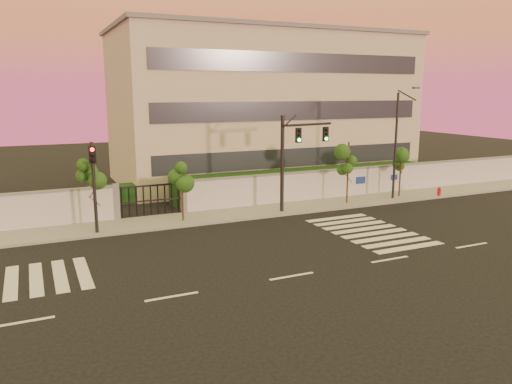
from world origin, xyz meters
TOP-DOWN VIEW (x-y plane):
  - ground at (0.00, 0.00)m, footprint 120.00×120.00m
  - sidewalk at (0.00, 10.50)m, footprint 60.00×3.00m
  - perimeter_wall at (0.10, 12.00)m, footprint 60.00×0.36m
  - hedge_row at (1.17, 14.74)m, footprint 41.00×4.25m
  - institutional_building at (9.00, 21.99)m, footprint 24.40×12.40m
  - road_markings at (-1.58, 3.76)m, footprint 57.00×7.62m
  - street_tree_c at (-6.36, 10.27)m, footprint 1.34×1.07m
  - street_tree_d at (-1.61, 10.04)m, footprint 1.32×1.05m
  - street_tree_e at (9.64, 10.07)m, footprint 1.40×1.12m
  - street_tree_f at (14.28, 10.36)m, footprint 1.41×1.12m
  - traffic_signal_main at (5.34, 9.71)m, footprint 3.77×0.98m
  - traffic_signal_secondary at (-6.44, 9.48)m, footprint 0.38×0.36m
  - streetlight_east at (13.36, 9.77)m, footprint 0.46×1.85m
  - fire_hydrant at (16.88, 9.22)m, footprint 0.30×0.29m

SIDE VIEW (x-z plane):
  - ground at x=0.00m, z-range 0.00..0.00m
  - road_markings at x=-1.58m, z-range 0.00..0.02m
  - sidewalk at x=0.00m, z-range 0.00..0.15m
  - fire_hydrant at x=16.88m, z-range 0.00..0.78m
  - hedge_row at x=1.17m, z-range -0.08..1.72m
  - perimeter_wall at x=0.10m, z-range -0.03..2.17m
  - street_tree_d at x=-1.61m, z-range 0.83..4.34m
  - street_tree_f at x=14.28m, z-range 0.83..4.35m
  - street_tree_c at x=-6.36m, z-range 0.95..4.97m
  - street_tree_e at x=9.64m, z-range 0.99..5.18m
  - traffic_signal_secondary at x=-6.44m, z-range 0.66..5.55m
  - traffic_signal_main at x=5.34m, z-range 0.79..6.80m
  - streetlight_east at x=13.36m, z-range 0.31..8.01m
  - institutional_building at x=9.00m, z-range 0.03..12.28m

